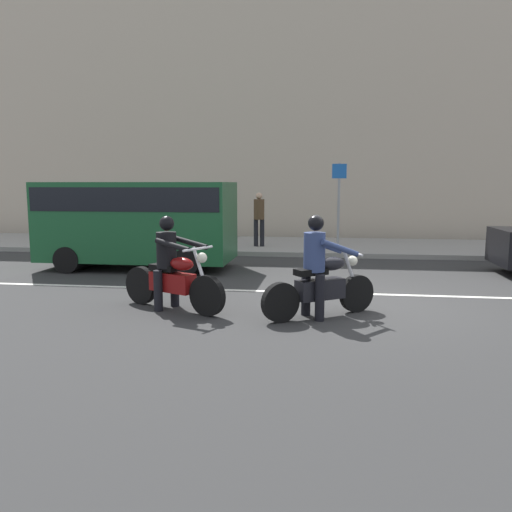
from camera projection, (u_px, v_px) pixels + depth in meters
The scene contains 9 objects.
ground_plane at pixel (363, 305), 9.14m from camera, with size 80.00×80.00×0.00m, color #2C2C2C.
sidewalk_slab at pixel (347, 247), 16.98m from camera, with size 40.00×4.40×0.14m, color gray.
building_facade at pixel (347, 111), 19.65m from camera, with size 40.00×1.40×9.78m, color #B7A893.
lane_marking_stripe at pixel (385, 294), 9.96m from camera, with size 18.00×0.14×0.01m, color silver.
motorcycle_with_rider_black_leather at pixel (172, 272), 8.71m from camera, with size 2.02×1.12×1.59m.
motorcycle_with_rider_denim_blue at pixel (319, 276), 8.21m from camera, with size 1.78×1.29×1.64m.
parked_van_forest_green at pixel (138, 219), 12.88m from camera, with size 4.72×1.96×2.17m.
street_sign_post at pixel (339, 197), 15.91m from camera, with size 0.44×0.08×2.62m.
pedestrian_bystander at pixel (259, 215), 16.41m from camera, with size 0.34×0.34×1.71m.
Camera 1 is at (-0.65, -9.11, 2.12)m, focal length 36.19 mm.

